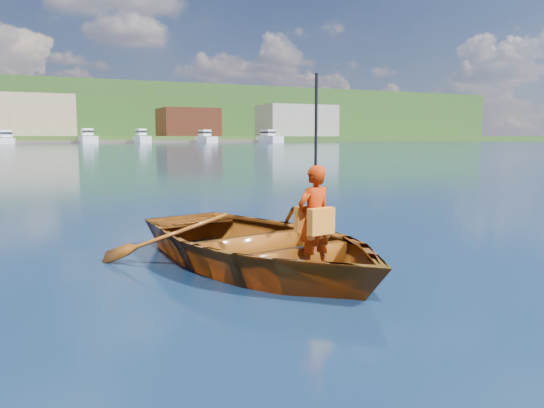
{
  "coord_description": "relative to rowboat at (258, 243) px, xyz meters",
  "views": [
    {
      "loc": [
        -2.54,
        -6.39,
        1.64
      ],
      "look_at": [
        0.23,
        -0.29,
        0.79
      ],
      "focal_mm": 35.0,
      "sensor_mm": 36.0,
      "label": 1
    }
  ],
  "objects": [
    {
      "name": "ground",
      "position": [
        -0.04,
        0.29,
        -0.3
      ],
      "size": [
        600.0,
        600.0,
        0.0
      ],
      "color": "#102A3D",
      "rests_on": "ground"
    },
    {
      "name": "rowboat",
      "position": [
        0.0,
        0.0,
        0.0
      ],
      "size": [
        3.95,
        4.89,
        0.9
      ],
      "color": "#6E3110",
      "rests_on": "ground"
    },
    {
      "name": "waterfront_buildings",
      "position": [
        -7.77,
        165.29,
        7.45
      ],
      "size": [
        202.0,
        16.0,
        14.0
      ],
      "color": "maroon",
      "rests_on": "ground"
    },
    {
      "name": "hillside_trees",
      "position": [
        9.4,
        239.76,
        17.98
      ],
      "size": [
        303.07,
        87.36,
        25.49
      ],
      "color": "#382314",
      "rests_on": "ground"
    },
    {
      "name": "dock",
      "position": [
        -9.07,
        148.29,
        0.1
      ],
      "size": [
        160.05,
        6.99,
        0.8
      ],
      "color": "brown",
      "rests_on": "ground"
    },
    {
      "name": "marina_yachts",
      "position": [
        -2.93,
        143.62,
        1.07
      ],
      "size": [
        145.2,
        13.72,
        4.24
      ],
      "color": "white",
      "rests_on": "ground"
    },
    {
      "name": "shoreline",
      "position": [
        -0.04,
        236.9,
        10.02
      ],
      "size": [
        400.0,
        140.0,
        22.0
      ],
      "color": "#3D5622",
      "rests_on": "ground"
    },
    {
      "name": "child_paddler",
      "position": [
        0.34,
        -0.84,
        0.42
      ],
      "size": [
        0.5,
        0.4,
        2.27
      ],
      "color": "#A62604",
      "rests_on": "ground"
    }
  ]
}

